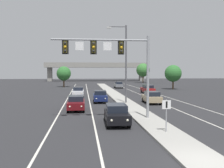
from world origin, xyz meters
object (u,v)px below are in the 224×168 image
car_oncoming_black (116,114)px  tree_far_right_b (173,73)px  car_oncoming_navy (100,96)px  tree_far_left_b (64,74)px  median_sign_post (166,111)px  street_lamp_median (124,59)px  car_receding_tan (152,97)px  car_oncoming_darkred (76,103)px  car_receding_grey (118,85)px  car_receding_red (148,89)px  tree_far_right_c (143,70)px  car_oncoming_white (78,92)px  overhead_signal_mast (114,56)px

car_oncoming_black → tree_far_right_b: (18.06, 37.93, 2.86)m
car_oncoming_navy → tree_far_left_b: (-7.39, 34.45, 2.74)m
median_sign_post → street_lamp_median: bearing=91.0°
car_receding_tan → tree_far_left_b: bearing=110.9°
street_lamp_median → car_oncoming_darkred: (-6.08, -5.14, -4.97)m
car_oncoming_darkred → car_receding_grey: size_ratio=1.00×
car_oncoming_darkred → car_oncoming_navy: bearing=66.9°
car_receding_tan → car_receding_red: bearing=77.8°
car_receding_tan → tree_far_right_c: bearing=78.0°
median_sign_post → tree_far_left_b: 54.06m
car_receding_grey → median_sign_post: bearing=-93.7°
car_oncoming_white → car_receding_tan: size_ratio=1.00×
car_oncoming_white → car_receding_grey: same height
car_oncoming_black → tree_far_left_b: bearing=98.9°
car_oncoming_navy → tree_far_right_b: size_ratio=0.80×
car_oncoming_navy → car_oncoming_white: same height
street_lamp_median → tree_far_right_c: bearing=74.7°
street_lamp_median → car_oncoming_darkred: size_ratio=2.24×
median_sign_post → tree_far_left_b: size_ratio=0.40×
overhead_signal_mast → median_sign_post: 7.33m
car_receding_red → tree_far_left_b: size_ratio=0.83×
median_sign_post → car_receding_grey: median_sign_post is taller
car_oncoming_darkred → car_receding_tan: same height
car_receding_tan → car_receding_red: (3.31, 15.31, 0.00)m
street_lamp_median → tree_far_right_b: size_ratio=1.77×
street_lamp_median → car_receding_red: size_ratio=2.22×
median_sign_post → tree_far_left_b: tree_far_left_b is taller
tree_far_right_c → car_oncoming_darkred: bearing=-109.2°
median_sign_post → car_oncoming_darkred: size_ratio=0.49×
car_oncoming_darkred → tree_far_left_b: tree_far_left_b is taller
overhead_signal_mast → car_oncoming_black: size_ratio=1.88×
car_oncoming_darkred → car_receding_grey: (9.46, 35.86, 0.00)m
car_oncoming_white → tree_far_right_b: tree_far_right_b is taller
overhead_signal_mast → tree_far_right_c: (18.68, 69.51, -0.99)m
car_oncoming_black → car_oncoming_darkred: 8.42m
car_oncoming_white → car_receding_grey: size_ratio=1.00×
overhead_signal_mast → median_sign_post: bearing=-61.5°
car_oncoming_navy → tree_far_right_c: 59.70m
tree_far_right_b → car_oncoming_darkred: bearing=-125.4°
car_receding_grey → tree_far_left_b: tree_far_left_b is taller
car_oncoming_black → tree_far_right_c: bearing=75.3°
car_receding_tan → tree_far_right_c: size_ratio=0.65×
car_oncoming_white → tree_far_right_c: bearing=65.3°
car_oncoming_darkred → car_receding_tan: 10.90m
car_oncoming_black → car_receding_grey: (6.04, 43.55, 0.00)m
car_oncoming_navy → car_oncoming_darkred: bearing=-113.1°
car_oncoming_darkred → median_sign_post: bearing=-60.6°
car_oncoming_navy → car_receding_grey: size_ratio=1.00×
car_oncoming_navy → car_receding_tan: bearing=-18.4°
car_oncoming_black → tree_far_right_b: tree_far_right_b is taller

